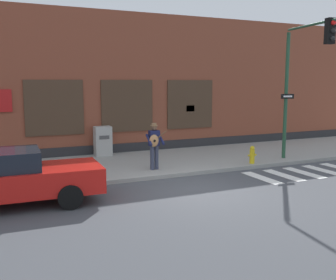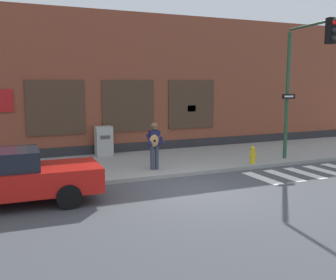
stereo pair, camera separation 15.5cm
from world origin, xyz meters
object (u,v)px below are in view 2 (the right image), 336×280
at_px(red_car, 11,178).
at_px(busker, 154,143).
at_px(traffic_light, 304,69).
at_px(utility_box, 104,141).
at_px(fire_hydrant, 253,155).

xyz_separation_m(red_car, busker, (4.94, 1.97, 0.35)).
xyz_separation_m(busker, traffic_light, (5.72, -1.17, 2.71)).
bearing_deg(busker, utility_box, 105.56).
bearing_deg(busker, fire_hydrant, -8.09).
height_order(red_car, fire_hydrant, red_car).
bearing_deg(busker, red_car, -158.20).
relative_size(traffic_light, utility_box, 4.20).
xyz_separation_m(traffic_light, fire_hydrant, (-1.78, 0.61, -3.34)).
bearing_deg(utility_box, traffic_light, -35.04).
xyz_separation_m(red_car, fire_hydrant, (8.87, 1.41, -0.28)).
distance_m(red_car, utility_box, 6.77).
bearing_deg(traffic_light, utility_box, 144.96).
height_order(busker, utility_box, busker).
relative_size(red_car, utility_box, 3.65).
distance_m(utility_box, fire_hydrant, 6.40).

